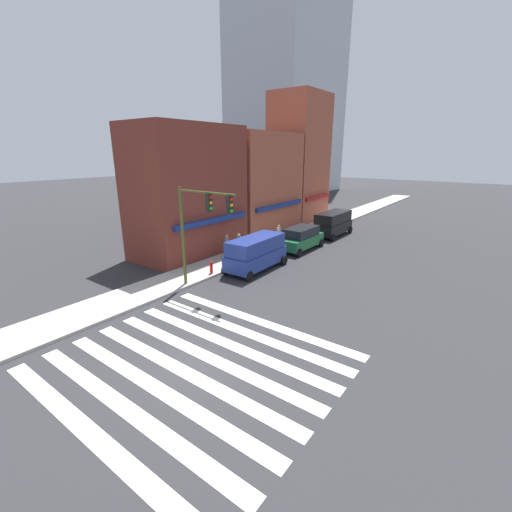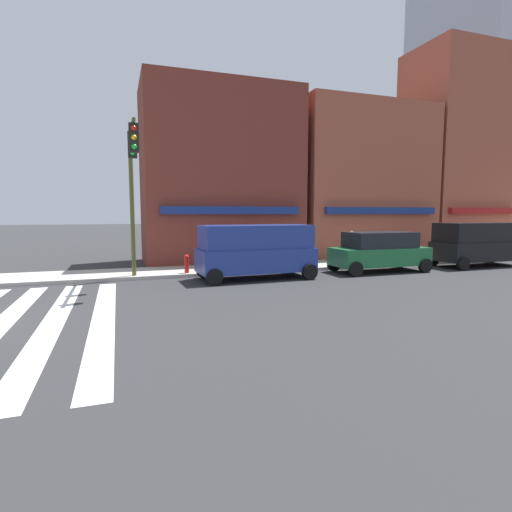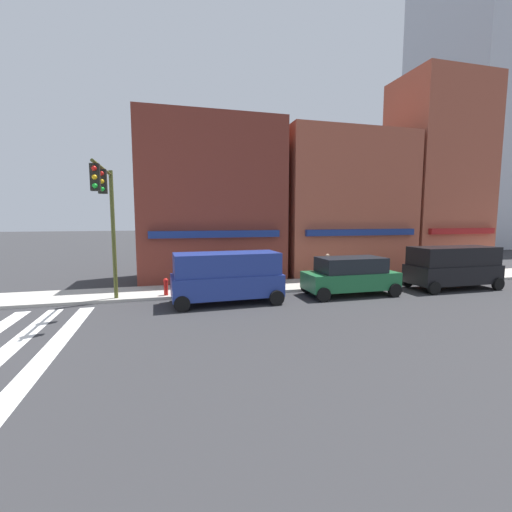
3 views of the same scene
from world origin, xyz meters
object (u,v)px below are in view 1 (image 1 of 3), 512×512
(van_blue, at_px, (256,252))
(pedestrian_grey_coat, at_px, (227,245))
(van_black, at_px, (333,223))
(pedestrian_green_top, at_px, (239,244))
(suv_green, at_px, (301,238))
(fire_hydrant, at_px, (211,267))
(traffic_signal, at_px, (200,219))
(pedestrian_white_shirt, at_px, (279,235))

(van_blue, xyz_separation_m, pedestrian_grey_coat, (0.74, 3.33, -0.21))
(van_black, relative_size, pedestrian_green_top, 2.83)
(suv_green, relative_size, fire_hydrant, 5.58)
(traffic_signal, xyz_separation_m, pedestrian_grey_coat, (5.76, 3.16, -3.31))
(pedestrian_white_shirt, bearing_deg, pedestrian_grey_coat, -57.26)
(suv_green, xyz_separation_m, pedestrian_white_shirt, (-0.26, 2.07, 0.04))
(pedestrian_green_top, relative_size, pedestrian_white_shirt, 1.00)
(pedestrian_grey_coat, distance_m, fire_hydrant, 3.86)
(van_blue, bearing_deg, pedestrian_green_top, 59.58)
(van_blue, height_order, pedestrian_white_shirt, van_blue)
(suv_green, bearing_deg, traffic_signal, 179.16)
(pedestrian_green_top, bearing_deg, van_blue, 27.05)
(traffic_signal, height_order, suv_green, traffic_signal)
(pedestrian_grey_coat, bearing_deg, van_black, -136.31)
(suv_green, relative_size, pedestrian_green_top, 2.66)
(van_black, bearing_deg, pedestrian_white_shirt, 162.86)
(van_black, relative_size, pedestrian_grey_coat, 2.83)
(pedestrian_green_top, distance_m, fire_hydrant, 4.41)
(pedestrian_green_top, distance_m, pedestrian_grey_coat, 0.96)
(suv_green, relative_size, pedestrian_white_shirt, 2.66)
(traffic_signal, height_order, pedestrian_grey_coat, traffic_signal)
(pedestrian_white_shirt, bearing_deg, van_blue, -25.26)
(van_blue, relative_size, pedestrian_white_shirt, 2.86)
(traffic_signal, xyz_separation_m, van_black, (17.70, -0.17, -3.09))
(suv_green, bearing_deg, fire_hydrant, 169.41)
(pedestrian_white_shirt, bearing_deg, traffic_signal, -34.30)
(van_black, bearing_deg, pedestrian_grey_coat, 164.69)
(traffic_signal, distance_m, pedestrian_white_shirt, 11.75)
(van_black, relative_size, pedestrian_white_shirt, 2.83)
(fire_hydrant, bearing_deg, van_black, -6.29)
(van_blue, bearing_deg, pedestrian_grey_coat, 75.82)
(traffic_signal, xyz_separation_m, pedestrian_white_shirt, (11.11, 1.90, -3.31))
(fire_hydrant, bearing_deg, pedestrian_grey_coat, 25.15)
(pedestrian_white_shirt, relative_size, fire_hydrant, 2.10)
(van_blue, height_order, van_black, same)
(traffic_signal, distance_m, pedestrian_grey_coat, 7.35)
(suv_green, bearing_deg, van_blue, -179.99)
(van_blue, xyz_separation_m, van_black, (12.68, 0.00, 0.00))
(suv_green, xyz_separation_m, van_black, (6.33, -0.00, 0.25))
(suv_green, bearing_deg, pedestrian_grey_coat, 149.36)
(pedestrian_green_top, height_order, fire_hydrant, pedestrian_green_top)
(traffic_signal, bearing_deg, pedestrian_grey_coat, 28.77)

